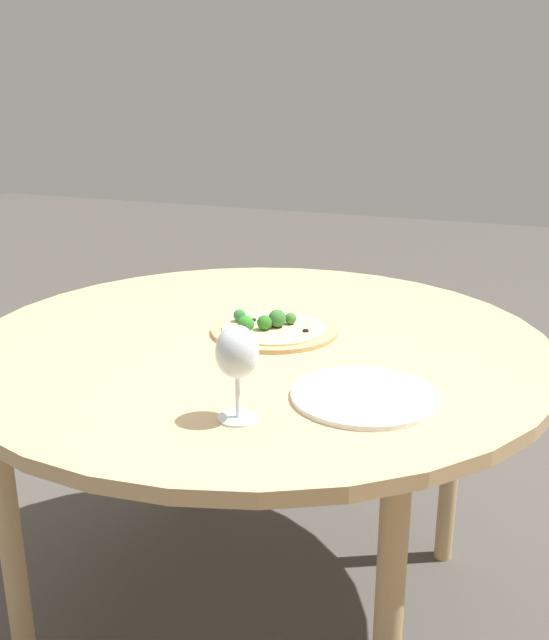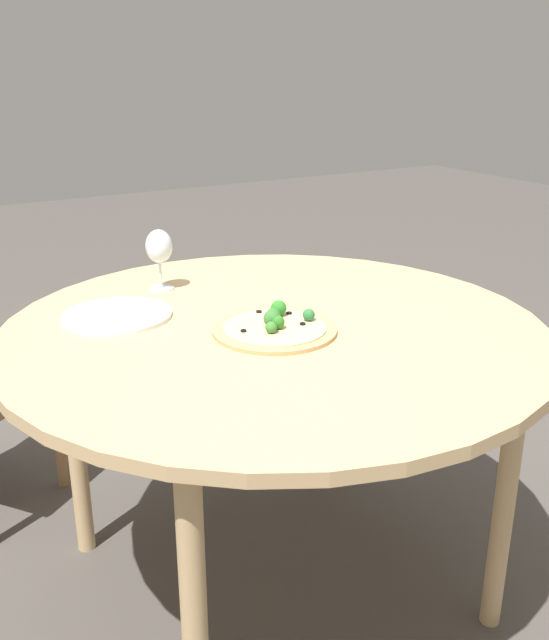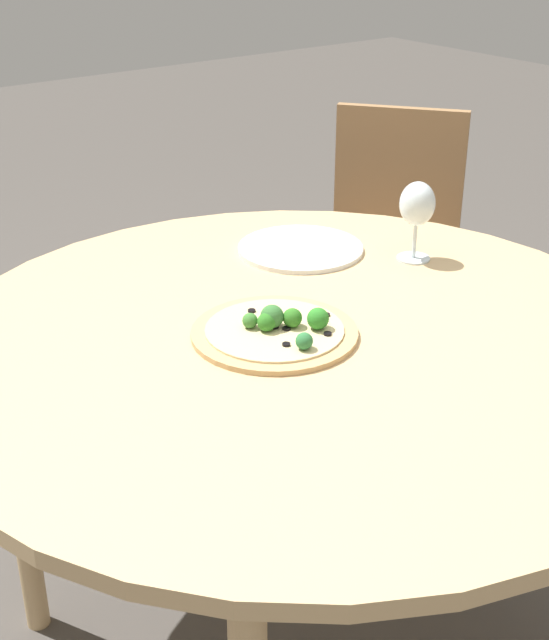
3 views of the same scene
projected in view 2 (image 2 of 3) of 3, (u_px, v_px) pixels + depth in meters
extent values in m
plane|color=#4C4742|center=(274.00, 581.00, 1.97)|extent=(12.00, 12.00, 0.00)
cylinder|color=tan|center=(274.00, 330.00, 1.72)|extent=(1.31, 1.31, 0.03)
cylinder|color=tan|center=(75.00, 438.00, 1.99)|extent=(0.05, 0.05, 0.73)
cylinder|color=tan|center=(195.00, 627.00, 1.33)|extent=(0.05, 0.05, 0.73)
cylinder|color=tan|center=(318.00, 377.00, 2.37)|extent=(0.05, 0.05, 0.73)
cylinder|color=tan|center=(505.00, 500.00, 1.71)|extent=(0.05, 0.05, 0.73)
cylinder|color=#997047|center=(59.00, 435.00, 2.35)|extent=(0.04, 0.04, 0.38)
cylinder|color=tan|center=(274.00, 330.00, 1.66)|extent=(0.29, 0.29, 0.01)
cylinder|color=beige|center=(274.00, 327.00, 1.66)|extent=(0.24, 0.24, 0.00)
sphere|color=#307321|center=(273.00, 315.00, 1.69)|extent=(0.03, 0.03, 0.03)
sphere|color=#3C7930|center=(271.00, 327.00, 1.62)|extent=(0.03, 0.03, 0.03)
sphere|color=#2E7522|center=(278.00, 322.00, 1.64)|extent=(0.03, 0.03, 0.03)
sphere|color=#367032|center=(272.00, 319.00, 1.65)|extent=(0.04, 0.04, 0.04)
sphere|color=#35702D|center=(271.00, 321.00, 1.65)|extent=(0.03, 0.03, 0.03)
sphere|color=#2D8027|center=(279.00, 308.00, 1.73)|extent=(0.04, 0.04, 0.04)
sphere|color=#2E713A|center=(309.00, 315.00, 1.69)|extent=(0.03, 0.03, 0.03)
cylinder|color=black|center=(243.00, 331.00, 1.63)|extent=(0.01, 0.01, 0.00)
cylinder|color=black|center=(259.00, 312.00, 1.75)|extent=(0.01, 0.01, 0.00)
cylinder|color=black|center=(289.00, 313.00, 1.74)|extent=(0.01, 0.01, 0.00)
cylinder|color=black|center=(278.00, 323.00, 1.68)|extent=(0.01, 0.01, 0.00)
cylinder|color=black|center=(274.00, 326.00, 1.66)|extent=(0.01, 0.01, 0.00)
cylinder|color=black|center=(303.00, 324.00, 1.67)|extent=(0.01, 0.01, 0.00)
cylinder|color=black|center=(270.00, 326.00, 1.66)|extent=(0.01, 0.01, 0.00)
cylinder|color=silver|center=(161.00, 288.00, 1.98)|extent=(0.07, 0.07, 0.00)
cylinder|color=silver|center=(161.00, 275.00, 1.96)|extent=(0.01, 0.01, 0.07)
ellipsoid|color=silver|center=(159.00, 246.00, 1.94)|extent=(0.07, 0.07, 0.09)
cylinder|color=silver|center=(117.00, 315.00, 1.76)|extent=(0.27, 0.27, 0.01)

